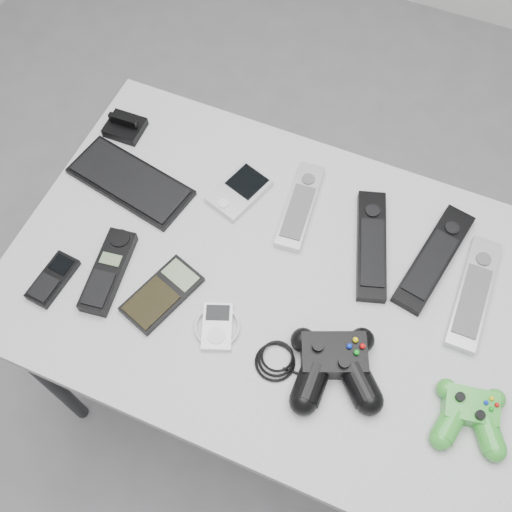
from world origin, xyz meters
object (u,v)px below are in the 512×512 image
at_px(pda, 239,191).
at_px(remote_silver_a, 300,206).
at_px(remote_silver_b, 474,293).
at_px(controller_green, 470,414).
at_px(cordless_handset, 108,271).
at_px(mp3_player, 217,326).
at_px(calculator, 162,294).
at_px(pda_keyboard, 130,181).
at_px(remote_black_a, 372,244).
at_px(mobile_phone, 53,279).
at_px(desk, 284,294).
at_px(controller_black, 334,364).
at_px(remote_black_b, 434,258).

relative_size(pda, remote_silver_a, 0.61).
bearing_deg(remote_silver_b, controller_green, -79.42).
distance_m(cordless_handset, mp3_player, 0.24).
bearing_deg(pda, calculator, -80.37).
height_order(pda_keyboard, remote_black_a, remote_black_a).
height_order(remote_black_a, controller_green, controller_green).
bearing_deg(pda, mobile_phone, -109.09).
bearing_deg(calculator, pda_keyboard, 150.11).
relative_size(pda, remote_black_a, 0.52).
bearing_deg(remote_silver_a, controller_green, -40.20).
xyz_separation_m(pda, remote_silver_a, (0.13, 0.01, 0.00)).
distance_m(desk, controller_black, 0.21).
height_order(pda, mp3_player, pda).
distance_m(pda_keyboard, controller_green, 0.79).
distance_m(remote_silver_b, mobile_phone, 0.80).
height_order(mobile_phone, mp3_player, mobile_phone).
bearing_deg(mobile_phone, remote_black_a, 34.59).
relative_size(remote_black_b, mobile_phone, 2.24).
bearing_deg(controller_black, controller_green, -20.89).
xyz_separation_m(mobile_phone, mp3_player, (0.33, 0.04, -0.00)).
distance_m(pda_keyboard, remote_silver_a, 0.36).
xyz_separation_m(pda_keyboard, controller_black, (0.53, -0.21, 0.02)).
distance_m(desk, remote_black_b, 0.30).
bearing_deg(mobile_phone, pda_keyboard, 88.83).
distance_m(remote_silver_b, mp3_player, 0.49).
bearing_deg(desk, pda_keyboard, 167.68).
relative_size(pda, mp3_player, 1.38).
height_order(pda_keyboard, remote_silver_b, remote_silver_b).
xyz_separation_m(pda, mp3_player, (0.08, -0.29, -0.00)).
bearing_deg(controller_green, pda_keyboard, 154.60).
bearing_deg(calculator, pda, 100.23).
xyz_separation_m(remote_black_b, calculator, (-0.45, -0.27, -0.00)).
height_order(pda_keyboard, remote_silver_a, remote_silver_a).
height_order(remote_black_b, calculator, remote_black_b).
relative_size(desk, remote_black_a, 4.43).
relative_size(remote_silver_a, mp3_player, 2.28).
xyz_separation_m(remote_silver_a, controller_green, (0.42, -0.28, 0.01)).
distance_m(desk, remote_silver_a, 0.18).
height_order(desk, controller_black, controller_black).
height_order(desk, pda, pda).
height_order(remote_black_a, remote_black_b, same).
bearing_deg(remote_silver_a, mobile_phone, -143.81).
height_order(remote_black_b, controller_black, controller_black).
xyz_separation_m(remote_silver_a, cordless_handset, (-0.29, -0.28, 0.00)).
height_order(pda, controller_green, controller_green).
distance_m(remote_black_a, remote_black_b, 0.12).
distance_m(remote_black_a, controller_black, 0.26).
distance_m(pda, mp3_player, 0.30).
xyz_separation_m(desk, mp3_player, (-0.08, -0.14, 0.07)).
relative_size(desk, pda, 8.52).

